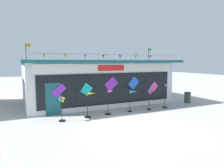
{
  "coord_description": "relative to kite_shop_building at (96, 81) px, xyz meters",
  "views": [
    {
      "loc": [
        -5.51,
        -8.93,
        3.33
      ],
      "look_at": [
        0.42,
        3.62,
        1.79
      ],
      "focal_mm": 32.89,
      "sensor_mm": 36.0,
      "label": 1
    }
  ],
  "objects": [
    {
      "name": "wind_spinner_center_left",
      "position": [
        -0.69,
        -4.26,
        -0.75
      ],
      "size": [
        0.6,
        0.4,
        1.59
      ],
      "color": "black",
      "rests_on": "ground_plane"
    },
    {
      "name": "wind_spinner_left",
      "position": [
        -2.05,
        -4.41,
        -0.81
      ],
      "size": [
        0.75,
        0.38,
        1.52
      ],
      "color": "black",
      "rests_on": "ground_plane"
    },
    {
      "name": "ground_plane",
      "position": [
        -0.47,
        -6.85,
        -1.73
      ],
      "size": [
        80.0,
        80.0,
        0.0
      ],
      "primitive_type": "plane",
      "color": "#ADAAA5"
    },
    {
      "name": "wind_spinner_center_right",
      "position": [
        0.99,
        -4.26,
        -0.64
      ],
      "size": [
        0.71,
        0.35,
        1.43
      ],
      "color": "black",
      "rests_on": "ground_plane"
    },
    {
      "name": "wind_spinner_right",
      "position": [
        2.24,
        -4.4,
        -0.72
      ],
      "size": [
        0.4,
        0.3,
        1.49
      ],
      "color": "black",
      "rests_on": "ground_plane"
    },
    {
      "name": "wind_spinner_far_right",
      "position": [
        3.74,
        -4.34,
        -0.64
      ],
      "size": [
        0.59,
        0.36,
        1.73
      ],
      "color": "black",
      "rests_on": "ground_plane"
    },
    {
      "name": "wind_spinner_far_left",
      "position": [
        -3.74,
        -4.56,
        -0.78
      ],
      "size": [
        0.43,
        0.37,
        1.49
      ],
      "color": "black",
      "rests_on": "ground_plane"
    },
    {
      "name": "kite_shop_building",
      "position": [
        0.0,
        0.0,
        0.0
      ],
      "size": [
        11.36,
        6.95,
        4.59
      ],
      "color": "silver",
      "rests_on": "ground_plane"
    },
    {
      "name": "trash_bin",
      "position": [
        6.48,
        -3.65,
        -1.3
      ],
      "size": [
        0.52,
        0.52,
        0.85
      ],
      "color": "#2D4238",
      "rests_on": "ground_plane"
    }
  ]
}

